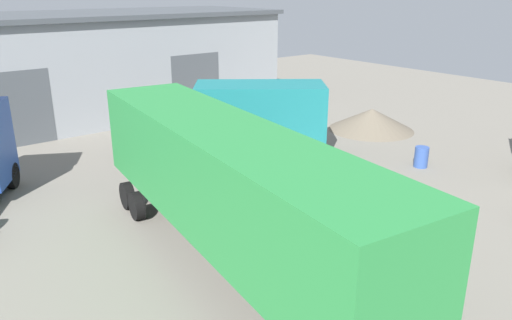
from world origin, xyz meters
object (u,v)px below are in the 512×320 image
(container_trailer_green, at_px, (226,182))
(oil_drum, at_px, (421,157))
(box_truck_black, at_px, (241,115))
(traffic_cone, at_px, (397,198))
(gravel_pile, at_px, (372,119))

(container_trailer_green, height_order, oil_drum, container_trailer_green)
(box_truck_black, height_order, oil_drum, box_truck_black)
(oil_drum, distance_m, traffic_cone, 4.44)
(container_trailer_green, distance_m, traffic_cone, 7.48)
(box_truck_black, bearing_deg, traffic_cone, 134.72)
(box_truck_black, xyz_separation_m, oil_drum, (5.04, -6.01, -1.41))
(container_trailer_green, bearing_deg, gravel_pile, 122.58)
(oil_drum, relative_size, traffic_cone, 1.60)
(container_trailer_green, distance_m, gravel_pile, 15.69)
(gravel_pile, relative_size, oil_drum, 5.12)
(traffic_cone, bearing_deg, oil_drum, 23.78)
(box_truck_black, distance_m, gravel_pile, 8.13)
(gravel_pile, height_order, oil_drum, gravel_pile)
(box_truck_black, distance_m, traffic_cone, 8.02)
(oil_drum, bearing_deg, traffic_cone, -156.22)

